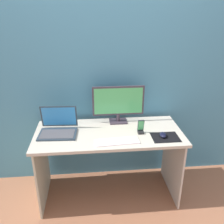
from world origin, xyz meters
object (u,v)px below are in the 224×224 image
object	(u,v)px
keyboard_external	(117,141)
mouse	(163,135)
laptop	(58,128)
phone_in_dock	(141,128)
monitor	(118,103)

from	to	relation	value
keyboard_external	mouse	world-z (taller)	mouse
laptop	keyboard_external	bearing A→B (deg)	-23.05
mouse	phone_in_dock	distance (m)	0.21
laptop	phone_in_dock	bearing A→B (deg)	-6.07
keyboard_external	mouse	size ratio (longest dim) A/B	3.92
monitor	laptop	xyz separation A→B (m)	(-0.60, -0.18, -0.16)
mouse	phone_in_dock	world-z (taller)	phone_in_dock
monitor	keyboard_external	xyz separation A→B (m)	(-0.06, -0.41, -0.21)
monitor	laptop	bearing A→B (deg)	-162.84
monitor	laptop	size ratio (longest dim) A/B	1.44
keyboard_external	phone_in_dock	distance (m)	0.29
phone_in_dock	mouse	bearing A→B (deg)	-26.51
keyboard_external	phone_in_dock	size ratio (longest dim) A/B	2.83
phone_in_dock	keyboard_external	bearing A→B (deg)	-148.97
monitor	mouse	distance (m)	0.56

